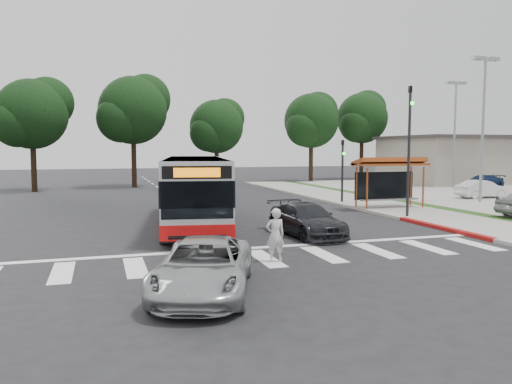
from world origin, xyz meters
name	(u,v)px	position (x,y,z in m)	size (l,w,h in m)	color
ground	(227,233)	(0.00, 0.00, 0.00)	(140.00, 140.00, 0.00)	black
sidewalk_east	(366,203)	(11.00, 8.00, 0.06)	(4.00, 40.00, 0.12)	gray
curb_east	(337,204)	(9.00, 8.00, 0.07)	(0.30, 40.00, 0.15)	#9E9991
curb_east_red	(443,228)	(9.00, -2.00, 0.08)	(0.32, 6.00, 0.15)	maroon
parking_lot	(496,195)	(23.00, 10.00, 0.05)	(18.00, 36.00, 0.10)	gray
commercial_building	(463,161)	(30.00, 22.00, 2.20)	(14.00, 10.00, 4.40)	gray
building_roof_cap	(464,138)	(30.00, 22.00, 4.55)	(14.60, 10.60, 0.30)	#383330
crosswalk_ladder	(265,258)	(0.00, -5.00, 0.01)	(18.00, 2.60, 0.01)	silver
bus_shelter	(389,168)	(10.80, 5.10, 2.35)	(4.20, 1.60, 2.86)	#974019
traffic_signal_ne_tall	(409,140)	(9.60, 1.49, 3.88)	(0.18, 0.37, 6.50)	black
traffic_signal_ne_short	(343,164)	(9.60, 8.49, 2.48)	(0.18, 0.37, 4.00)	black
lot_light_front	(484,109)	(18.00, 6.00, 5.91)	(1.90, 0.35, 9.01)	gray
lot_light_mid	(455,120)	(24.00, 16.00, 5.91)	(1.90, 0.35, 9.01)	gray
tree_ne_a	(312,120)	(16.08, 28.06, 6.39)	(6.16, 5.74, 9.30)	black
tree_ne_b	(362,117)	(23.08, 30.06, 6.92)	(6.16, 5.74, 10.02)	black
tree_north_a	(134,109)	(-1.92, 26.07, 6.92)	(6.60, 6.15, 10.17)	black
tree_north_b	(217,126)	(6.07, 28.06, 5.66)	(5.72, 5.33, 8.43)	black
tree_north_c	(33,113)	(-9.92, 24.06, 6.29)	(6.16, 5.74, 9.30)	black
transit_bus	(195,191)	(-0.82, 2.66, 1.52)	(2.54, 11.74, 3.03)	#B4B6B9
pedestrian	(275,235)	(0.14, -5.53, 0.83)	(0.60, 0.40, 1.66)	silver
dark_sedan	(306,220)	(2.88, -1.54, 0.65)	(1.81, 4.45, 1.29)	black
silver_suv_south	(204,267)	(-2.61, -8.18, 0.65)	(2.15, 4.66, 1.30)	#A3A6A8
parked_car_1	(482,189)	(19.97, 8.06, 0.70)	(1.28, 3.66, 1.21)	silver
parked_car_3	(482,182)	(25.67, 14.47, 0.68)	(1.61, 3.96, 1.15)	#142547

